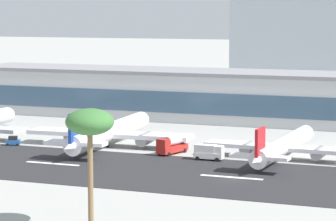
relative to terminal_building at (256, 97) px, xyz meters
The scene contains 11 objects.
ground_plane 78.99m from the terminal_building, 78.33° to the right, with size 1400.00×1400.00×0.00m, color #9E9E99.
runway_strip 77.11m from the terminal_building, 78.04° to the right, with size 800.00×33.98×0.08m, color #262628.
runway_centreline_dash_3 78.67m from the terminal_building, 106.53° to the right, with size 12.00×1.20×0.01m, color white.
runway_centreline_dash_4 76.98m from the terminal_building, 78.50° to the right, with size 12.00×1.20×0.01m, color white.
terminal_building is the anchor object (origin of this frame).
airliner_navy_tail_gate_1 56.70m from the terminal_building, 111.42° to the right, with size 38.87×48.04×10.02m.
airliner_red_tail_gate_2 57.94m from the terminal_building, 69.85° to the right, with size 33.83×41.92×8.74m.
service_box_truck_0 60.57m from the terminal_building, 84.35° to the right, with size 6.04×2.77×3.25m.
service_fuel_truck_1 55.98m from the terminal_building, 93.98° to the right, with size 4.74×8.88×3.95m.
service_baggage_tug_2 72.18m from the terminal_building, 125.52° to the right, with size 3.56×2.75×2.20m.
palm_tree_1 117.01m from the terminal_building, 86.60° to the right, with size 6.81×6.81×17.23m.
Camera 1 is at (40.91, -139.11, 30.66)m, focal length 86.22 mm.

